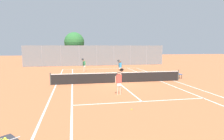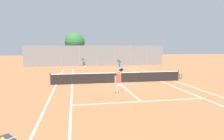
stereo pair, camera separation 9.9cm
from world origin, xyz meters
TOP-DOWN VIEW (x-y plane):
  - ground_plane at (0.00, 0.00)m, footprint 120.00×120.00m
  - court_line_markings at (0.00, 0.00)m, footprint 11.10×23.90m
  - tennis_net at (0.00, 0.00)m, footprint 12.00×0.10m
  - player_near_side at (-0.98, -4.47)m, footprint 0.71×0.72m
  - player_far_left at (-2.62, 8.70)m, footprint 0.60×0.78m
  - player_far_right at (1.42, 5.34)m, footprint 0.71×0.72m
  - loose_tennis_ball_0 at (-1.07, -7.83)m, footprint 0.07×0.07m
  - courtside_bench at (6.78, 1.67)m, footprint 0.36×1.50m
  - back_fence at (0.00, 16.69)m, footprint 24.14×0.08m
  - tree_behind_left at (-3.66, 19.17)m, footprint 3.55×3.55m

SIDE VIEW (x-z plane):
  - ground_plane at x=0.00m, z-range 0.00..0.00m
  - court_line_markings at x=0.00m, z-range 0.00..0.01m
  - loose_tennis_ball_0 at x=-1.07m, z-range 0.00..0.07m
  - courtside_bench at x=6.78m, z-range 0.18..0.64m
  - tennis_net at x=0.00m, z-range -0.03..1.04m
  - player_near_side at x=-0.98m, z-range 0.04..1.81m
  - player_far_left at x=-2.62m, z-range 0.04..1.81m
  - player_far_right at x=1.42m, z-range 0.04..1.81m
  - back_fence at x=0.00m, z-range 0.00..3.48m
  - tree_behind_left at x=-3.66m, z-range 1.05..6.88m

